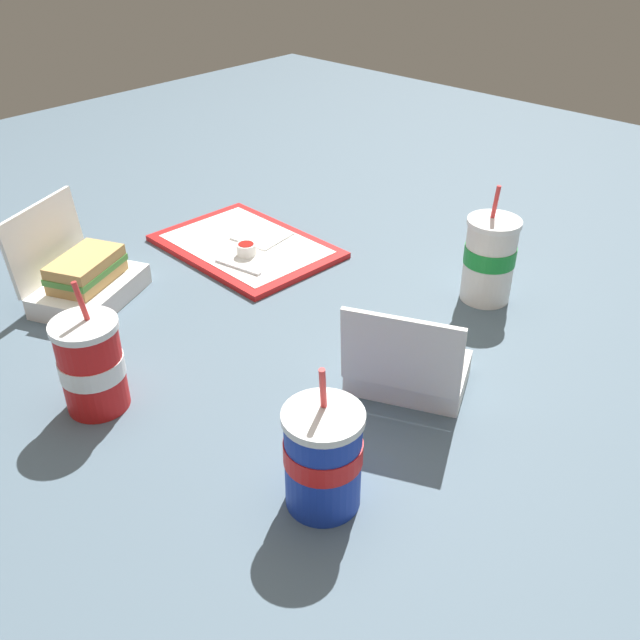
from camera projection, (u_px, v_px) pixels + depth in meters
name	position (u px, v px, depth m)	size (l,w,h in m)	color
ground_plane	(300.00, 335.00, 1.24)	(3.20, 3.20, 0.00)	#4C6070
food_tray	(246.00, 246.00, 1.52)	(0.38, 0.28, 0.01)	red
ketchup_cup	(246.00, 249.00, 1.46)	(0.04, 0.04, 0.02)	white
napkin_stack	(262.00, 236.00, 1.54)	(0.10, 0.10, 0.00)	white
plastic_fork	(238.00, 267.00, 1.42)	(0.11, 0.01, 0.01)	white
clamshell_hotdog_center	(408.00, 364.00, 1.10)	(0.22, 0.20, 0.17)	white
clamshell_sandwich_corner	(84.00, 278.00, 1.32)	(0.23, 0.25, 0.18)	white
soda_cup_center	(323.00, 457.00, 0.87)	(0.10, 0.10, 0.20)	#1938B7
soda_cup_right	(92.00, 365.00, 1.04)	(0.10, 0.10, 0.21)	red
soda_cup_front	(489.00, 259.00, 1.30)	(0.10, 0.10, 0.22)	white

